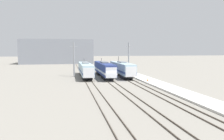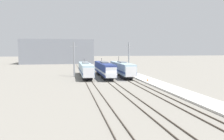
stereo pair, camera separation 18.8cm
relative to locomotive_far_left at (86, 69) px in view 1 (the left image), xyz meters
name	(u,v)px [view 1 (the left image)]	position (x,y,z in m)	size (l,w,h in m)	color
ground_plane	(111,82)	(4.83, -9.84, -2.03)	(400.00, 400.00, 0.00)	gray
rail_pair_far_left	(89,82)	(0.00, -9.84, -1.95)	(1.51, 120.00, 0.15)	#4C4238
rail_pair_center	(111,82)	(4.83, -9.84, -1.95)	(1.51, 120.00, 0.15)	#4C4238
rail_pair_far_right	(132,81)	(9.66, -9.84, -1.95)	(1.51, 120.00, 0.15)	#4C4238
locomotive_far_left	(86,69)	(0.00, 0.00, 0.00)	(2.76, 19.41, 4.66)	#232326
locomotive_center	(104,69)	(4.83, -0.84, 0.07)	(2.75, 20.12, 4.83)	black
locomotive_far_right	(122,69)	(9.66, -0.86, 0.07)	(2.89, 17.93, 5.31)	#232326
catenary_tower_left	(74,59)	(-2.92, 1.62, 2.69)	(2.13, 0.38, 9.17)	gray
catenary_tower_right	(129,59)	(12.15, 1.62, 2.69)	(2.13, 0.38, 9.17)	gray
platform	(149,80)	(13.81, -9.84, -1.89)	(4.00, 120.00, 0.28)	beige
traffic_cone	(148,80)	(12.71, -11.88, -1.41)	(0.31, 0.31, 0.67)	orange
depot_building	(58,52)	(-9.81, 61.99, 4.17)	(36.43, 15.69, 12.40)	gray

